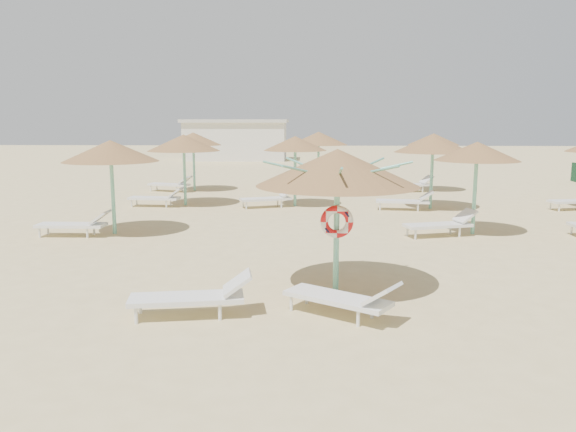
{
  "coord_description": "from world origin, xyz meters",
  "views": [
    {
      "loc": [
        -0.11,
        -10.62,
        3.27
      ],
      "look_at": [
        -0.53,
        0.78,
        1.3
      ],
      "focal_mm": 35.0,
      "sensor_mm": 36.0,
      "label": 1
    }
  ],
  "objects": [
    {
      "name": "lounger_main_a",
      "position": [
        -2.0,
        -1.66,
        0.35
      ],
      "size": [
        2.11,
        0.93,
        0.74
      ],
      "rotation": [
        0.0,
        0.0,
        0.16
      ],
      "color": "white",
      "rests_on": "ground"
    },
    {
      "name": "service_hut",
      "position": [
        -6.0,
        35.0,
        1.64
      ],
      "size": [
        8.4,
        4.4,
        3.25
      ],
      "color": "silver",
      "rests_on": "ground"
    },
    {
      "name": "main_palapa",
      "position": [
        0.43,
        -0.19,
        2.38
      ],
      "size": [
        3.05,
        3.05,
        2.73
      ],
      "color": "#72C6AC",
      "rests_on": "ground"
    },
    {
      "name": "ground",
      "position": [
        0.0,
        0.0,
        0.0
      ],
      "size": [
        120.0,
        120.0,
        0.0
      ],
      "primitive_type": "plane",
      "color": "#D4BE81",
      "rests_on": "ground"
    },
    {
      "name": "palapa_field",
      "position": [
        1.73,
        10.35,
        2.32
      ],
      "size": [
        19.84,
        13.4,
        2.71
      ],
      "color": "#72C6AC",
      "rests_on": "ground"
    },
    {
      "name": "lounger_main_b",
      "position": [
        0.49,
        -1.64,
        0.34
      ],
      "size": [
        1.97,
        1.58,
        0.72
      ],
      "rotation": [
        0.0,
        0.0,
        -0.58
      ],
      "color": "white",
      "rests_on": "ground"
    }
  ]
}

